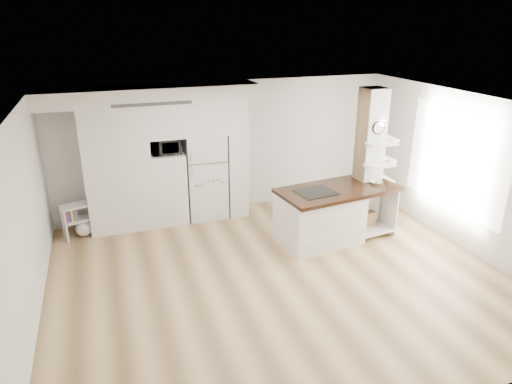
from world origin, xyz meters
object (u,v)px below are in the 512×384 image
at_px(bookshelf, 80,222).
at_px(floor_plant_a, 387,205).
at_px(kitchen_island, 325,215).
at_px(refrigerator, 205,176).

bearing_deg(bookshelf, floor_plant_a, -26.48).
bearing_deg(floor_plant_a, kitchen_island, -161.31).
bearing_deg(bookshelf, kitchen_island, -37.55).
xyz_separation_m(kitchen_island, floor_plant_a, (1.73, 0.58, -0.27)).
distance_m(bookshelf, floor_plant_a, 6.07).
bearing_deg(kitchen_island, floor_plant_a, 11.41).
distance_m(refrigerator, floor_plant_a, 3.78).
height_order(refrigerator, kitchen_island, refrigerator).
height_order(refrigerator, bookshelf, refrigerator).
bearing_deg(kitchen_island, refrigerator, 127.59).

